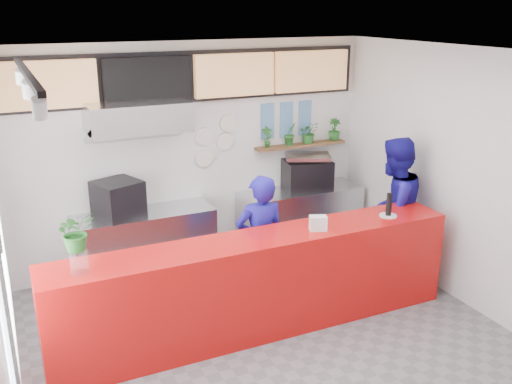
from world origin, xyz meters
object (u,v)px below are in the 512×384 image
object	(u,v)px
service_counter	(259,285)
pepper_mill	(389,204)
panini_oven	(118,199)
staff_center	(260,243)
espresso_machine	(307,175)
staff_right	(392,210)

from	to	relation	value
service_counter	pepper_mill	world-z (taller)	pepper_mill
panini_oven	staff_center	bearing A→B (deg)	-65.49
staff_center	panini_oven	bearing A→B (deg)	-39.29
espresso_machine	staff_right	xyz separation A→B (m)	(0.48, -1.35, -0.17)
service_counter	panini_oven	xyz separation A→B (m)	(-1.10, 1.80, 0.58)
staff_right	pepper_mill	distance (m)	0.75
service_counter	staff_center	distance (m)	0.59
espresso_machine	staff_center	size ratio (longest dim) A/B	0.40
espresso_machine	panini_oven	bearing A→B (deg)	-170.60
panini_oven	espresso_machine	xyz separation A→B (m)	(2.70, 0.00, -0.02)
staff_right	staff_center	bearing A→B (deg)	-16.77
service_counter	pepper_mill	bearing A→B (deg)	-1.79
espresso_machine	staff_right	world-z (taller)	staff_right
panini_oven	pepper_mill	distance (m)	3.29
service_counter	espresso_machine	bearing A→B (deg)	48.30
staff_right	service_counter	bearing A→B (deg)	-3.73
service_counter	espresso_machine	size ratio (longest dim) A/B	6.93
staff_center	service_counter	bearing A→B (deg)	69.10
staff_center	staff_right	size ratio (longest dim) A/B	0.86
service_counter	staff_right	bearing A→B (deg)	12.26
espresso_machine	pepper_mill	xyz separation A→B (m)	(0.02, -1.85, 0.14)
panini_oven	staff_right	xyz separation A→B (m)	(3.18, -1.35, -0.19)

